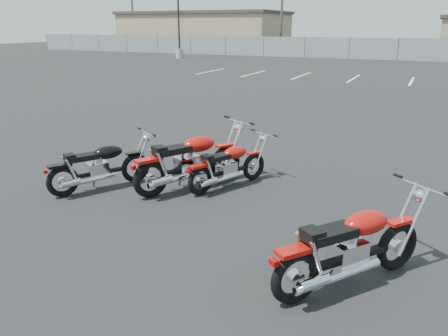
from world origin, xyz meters
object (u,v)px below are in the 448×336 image
at_px(motorcycle_front_red, 190,161).
at_px(motorcycle_second_black, 100,166).
at_px(motorcycle_third_red, 228,166).
at_px(motorcycle_rear_red, 351,247).

height_order(motorcycle_front_red, motorcycle_second_black, motorcycle_front_red).
bearing_deg(motorcycle_third_red, motorcycle_second_black, -151.75).
height_order(motorcycle_front_red, motorcycle_rear_red, motorcycle_front_red).
relative_size(motorcycle_second_black, motorcycle_rear_red, 0.94).
height_order(motorcycle_third_red, motorcycle_rear_red, motorcycle_rear_red).
bearing_deg(motorcycle_front_red, motorcycle_third_red, 29.42).
distance_m(motorcycle_front_red, motorcycle_rear_red, 3.76).
bearing_deg(motorcycle_rear_red, motorcycle_front_red, 148.35).
xyz_separation_m(motorcycle_third_red, motorcycle_rear_red, (2.59, -2.31, 0.08)).
bearing_deg(motorcycle_front_red, motorcycle_second_black, -152.26).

